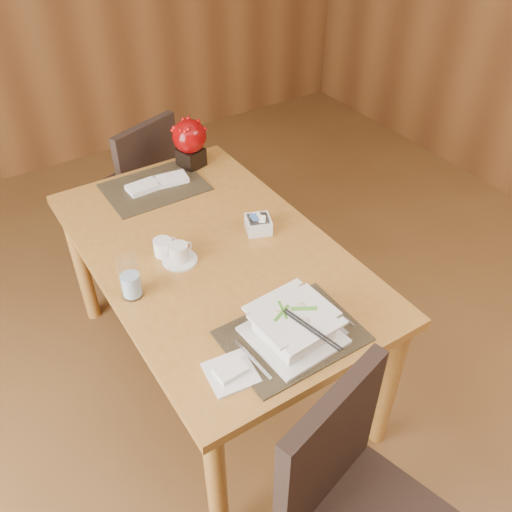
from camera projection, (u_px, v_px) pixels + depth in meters
ground at (292, 465)px, 2.26m from camera, size 6.00×6.00×0.00m
dining_table at (213, 268)px, 2.23m from camera, size 0.90×1.50×0.75m
placemat_near at (292, 336)px, 1.81m from camera, size 0.45×0.33×0.01m
placemat_far at (155, 187)px, 2.53m from camera, size 0.45×0.33×0.01m
soup_setting at (294, 326)px, 1.78m from camera, size 0.29×0.29×0.11m
coffee_cup at (179, 254)px, 2.10m from camera, size 0.14×0.14×0.08m
water_glass at (130, 277)px, 1.91m from camera, size 0.10×0.10×0.18m
creamer_jug at (163, 247)px, 2.13m from camera, size 0.10×0.10×0.07m
sugar_caddy at (258, 225)px, 2.25m from camera, size 0.13×0.13×0.06m
berry_decor at (190, 140)px, 2.60m from camera, size 0.16×0.16×0.24m
napkins_far at (160, 182)px, 2.53m from camera, size 0.29×0.12×0.03m
bread_plate at (231, 373)px, 1.69m from camera, size 0.16×0.16×0.01m
near_chair at (356, 503)px, 1.59m from camera, size 0.55×0.55×0.96m
far_chair at (138, 185)px, 3.00m from camera, size 0.54×0.54×0.90m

